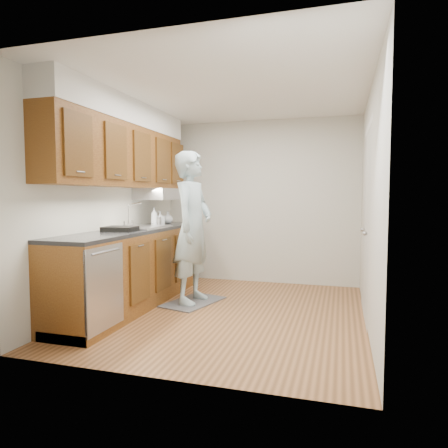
# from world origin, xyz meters

# --- Properties ---
(floor) EXTENTS (3.50, 3.50, 0.00)m
(floor) POSITION_xyz_m (0.00, 0.00, 0.00)
(floor) COLOR #99633A
(floor) RESTS_ON ground
(ceiling) EXTENTS (3.50, 3.50, 0.00)m
(ceiling) POSITION_xyz_m (0.00, 0.00, 2.50)
(ceiling) COLOR white
(ceiling) RESTS_ON wall_left
(wall_left) EXTENTS (0.02, 3.50, 2.50)m
(wall_left) POSITION_xyz_m (-1.50, 0.00, 1.25)
(wall_left) COLOR beige
(wall_left) RESTS_ON floor
(wall_right) EXTENTS (0.02, 3.50, 2.50)m
(wall_right) POSITION_xyz_m (1.50, 0.00, 1.25)
(wall_right) COLOR beige
(wall_right) RESTS_ON floor
(wall_back) EXTENTS (3.00, 0.02, 2.50)m
(wall_back) POSITION_xyz_m (0.00, 1.75, 1.25)
(wall_back) COLOR beige
(wall_back) RESTS_ON floor
(counter) EXTENTS (0.64, 2.80, 1.30)m
(counter) POSITION_xyz_m (-1.20, -0.00, 0.49)
(counter) COLOR brown
(counter) RESTS_ON floor
(upper_cabinets) EXTENTS (0.47, 2.80, 1.21)m
(upper_cabinets) POSITION_xyz_m (-1.33, 0.05, 1.95)
(upper_cabinets) COLOR brown
(upper_cabinets) RESTS_ON wall_left
(closet_door) EXTENTS (0.02, 1.22, 2.05)m
(closet_door) POSITION_xyz_m (1.49, 0.30, 1.02)
(closet_door) COLOR silver
(closet_door) RESTS_ON wall_right
(floor_mat) EXTENTS (0.68, 0.92, 0.02)m
(floor_mat) POSITION_xyz_m (-0.55, 0.29, 0.01)
(floor_mat) COLOR slate
(floor_mat) RESTS_ON floor
(person) EXTENTS (0.56, 0.79, 2.13)m
(person) POSITION_xyz_m (-0.55, 0.29, 1.08)
(person) COLOR #A0BBC3
(person) RESTS_ON floor_mat
(soap_bottle_a) EXTENTS (0.13, 0.13, 0.25)m
(soap_bottle_a) POSITION_xyz_m (-1.23, 0.61, 1.06)
(soap_bottle_a) COLOR white
(soap_bottle_a) RESTS_ON counter
(soap_bottle_b) EXTENTS (0.12, 0.12, 0.19)m
(soap_bottle_b) POSITION_xyz_m (-1.17, 0.67, 1.04)
(soap_bottle_b) COLOR white
(soap_bottle_b) RESTS_ON counter
(soap_bottle_c) EXTENTS (0.19, 0.19, 0.18)m
(soap_bottle_c) POSITION_xyz_m (-1.22, 1.04, 1.03)
(soap_bottle_c) COLOR white
(soap_bottle_c) RESTS_ON counter
(steel_can) EXTENTS (0.07, 0.07, 0.12)m
(steel_can) POSITION_xyz_m (-1.16, 0.60, 1.00)
(steel_can) COLOR #A5A5AA
(steel_can) RESTS_ON counter
(dish_rack) EXTENTS (0.38, 0.33, 0.06)m
(dish_rack) POSITION_xyz_m (-1.20, -0.33, 0.97)
(dish_rack) COLOR black
(dish_rack) RESTS_ON counter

